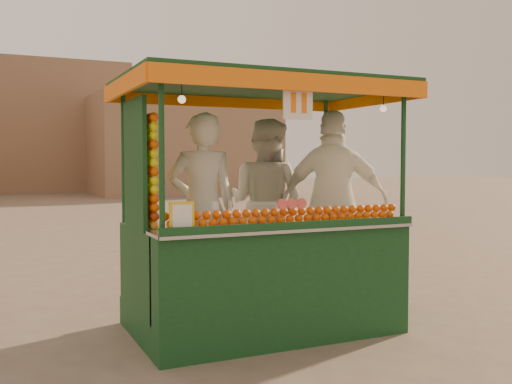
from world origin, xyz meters
name	(u,v)px	position (x,y,z in m)	size (l,w,h in m)	color
ground	(234,326)	(0.00, 0.00, 0.00)	(90.00, 90.00, 0.00)	brown
building_right	(182,145)	(7.00, 24.00, 2.50)	(9.00, 6.00, 5.00)	#8A664E
juice_cart	(259,251)	(0.14, -0.31, 0.80)	(2.71, 1.75, 2.46)	#0E361C
vendor_left	(202,207)	(-0.32, 0.04, 1.22)	(0.75, 0.57, 1.86)	white
vendor_middle	(266,203)	(0.55, 0.39, 1.21)	(1.09, 1.14, 1.85)	silver
vendor_right	(334,201)	(1.11, -0.13, 1.25)	(1.21, 1.00, 1.93)	white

